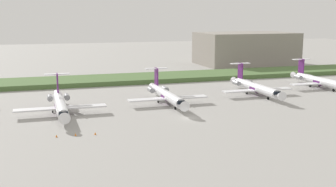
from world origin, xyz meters
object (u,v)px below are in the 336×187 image
(regional_jet_third, at_px, (166,95))
(safety_cone_rear_marker, at_px, (95,133))
(regional_jet_fourth, at_px, (255,87))
(regional_jet_fifth, at_px, (318,80))
(safety_cone_front_marker, at_px, (56,136))
(safety_cone_mid_marker, at_px, (76,134))
(regional_jet_second, at_px, (60,104))

(regional_jet_third, height_order, safety_cone_rear_marker, regional_jet_third)
(regional_jet_fourth, bearing_deg, safety_cone_rear_marker, -151.12)
(regional_jet_fifth, distance_m, safety_cone_front_marker, 95.96)
(safety_cone_front_marker, xyz_separation_m, safety_cone_mid_marker, (3.90, -0.05, 0.00))
(regional_jet_fourth, relative_size, safety_cone_mid_marker, 56.36)
(regional_jet_third, height_order, regional_jet_fifth, same)
(regional_jet_third, height_order, regional_jet_fourth, same)
(regional_jet_fourth, bearing_deg, regional_jet_fifth, 10.86)
(regional_jet_second, xyz_separation_m, regional_jet_fourth, (60.04, 8.05, 0.00))
(regional_jet_fifth, xyz_separation_m, safety_cone_front_marker, (-89.47, -34.62, -2.26))
(safety_cone_mid_marker, bearing_deg, regional_jet_fourth, 26.80)
(regional_jet_fifth, height_order, safety_cone_front_marker, regional_jet_fifth)
(regional_jet_third, xyz_separation_m, regional_jet_fourth, (30.53, 4.29, 0.00))
(regional_jet_second, distance_m, safety_cone_front_marker, 21.54)
(regional_jet_third, distance_m, regional_jet_fifth, 58.65)
(safety_cone_mid_marker, xyz_separation_m, safety_cone_rear_marker, (4.05, -0.47, 0.00))
(regional_jet_fourth, distance_m, safety_cone_rear_marker, 61.92)
(regional_jet_second, bearing_deg, regional_jet_fourth, 7.64)
(safety_cone_rear_marker, bearing_deg, safety_cone_mid_marker, 173.37)
(regional_jet_fourth, height_order, safety_cone_mid_marker, regional_jet_fourth)
(regional_jet_fifth, bearing_deg, safety_cone_mid_marker, -157.95)
(regional_jet_second, relative_size, safety_cone_front_marker, 56.36)
(regional_jet_second, distance_m, regional_jet_fifth, 88.38)
(regional_jet_third, bearing_deg, regional_jet_fifth, 9.36)
(regional_jet_fifth, distance_m, safety_cone_mid_marker, 92.35)
(regional_jet_third, distance_m, regional_jet_fourth, 30.83)
(regional_jet_second, relative_size, regional_jet_fifth, 1.00)
(safety_cone_front_marker, relative_size, safety_cone_rear_marker, 1.00)
(safety_cone_mid_marker, bearing_deg, safety_cone_front_marker, 179.31)
(safety_cone_front_marker, height_order, safety_cone_rear_marker, same)
(regional_jet_second, xyz_separation_m, safety_cone_front_marker, (-2.09, -21.32, -2.26))
(regional_jet_third, xyz_separation_m, safety_cone_rear_marker, (-23.65, -25.60, -2.26))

